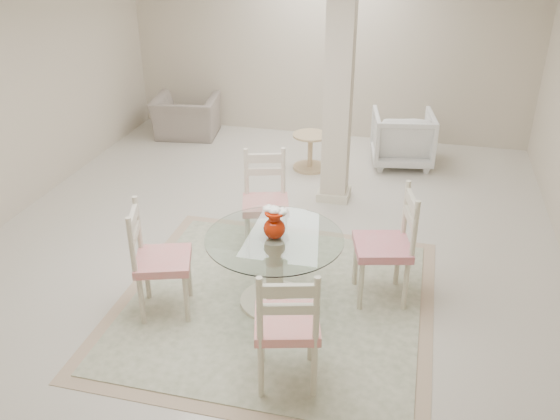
% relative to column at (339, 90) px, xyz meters
% --- Properties ---
extents(ground, '(7.00, 7.00, 0.00)m').
position_rel_column_xyz_m(ground, '(-0.50, -1.30, -1.35)').
color(ground, beige).
rests_on(ground, ground).
extents(room_shell, '(6.02, 7.02, 2.71)m').
position_rel_column_xyz_m(room_shell, '(-0.50, -1.30, 0.51)').
color(room_shell, beige).
rests_on(room_shell, ground).
extents(column, '(0.30, 0.30, 2.70)m').
position_rel_column_xyz_m(column, '(0.00, 0.00, 0.00)').
color(column, beige).
rests_on(column, ground).
extents(area_rug, '(2.80, 2.80, 0.02)m').
position_rel_column_xyz_m(area_rug, '(-0.17, -2.29, -1.34)').
color(area_rug, tan).
rests_on(area_rug, ground).
extents(dining_table, '(1.19, 1.19, 0.68)m').
position_rel_column_xyz_m(dining_table, '(-0.17, -2.29, -1.00)').
color(dining_table, beige).
rests_on(dining_table, ground).
extents(red_vase, '(0.22, 0.19, 0.29)m').
position_rel_column_xyz_m(red_vase, '(-0.17, -2.29, -0.53)').
color(red_vase, '#AB1E05').
rests_on(red_vase, dining_table).
extents(dining_chair_east, '(0.58, 0.58, 1.19)m').
position_rel_column_xyz_m(dining_chair_east, '(0.80, -1.95, -0.72)').
color(dining_chair_east, beige).
rests_on(dining_chair_east, ground).
extents(dining_chair_north, '(0.57, 0.57, 1.15)m').
position_rel_column_xyz_m(dining_chair_north, '(-0.51, -1.32, -0.75)').
color(dining_chair_north, beige).
rests_on(dining_chair_north, ground).
extents(dining_chair_west, '(0.58, 0.58, 1.14)m').
position_rel_column_xyz_m(dining_chair_west, '(-1.13, -2.63, -0.75)').
color(dining_chair_west, beige).
rests_on(dining_chair_west, ground).
extents(dining_chair_south, '(0.57, 0.57, 1.16)m').
position_rel_column_xyz_m(dining_chair_south, '(0.17, -3.26, -0.74)').
color(dining_chair_south, beige).
rests_on(dining_chair_south, ground).
extents(recliner_taupe, '(1.05, 0.95, 0.62)m').
position_rel_column_xyz_m(recliner_taupe, '(-2.56, 1.60, -1.04)').
color(recliner_taupe, gray).
rests_on(recliner_taupe, ground).
extents(armchair_white, '(0.92, 0.94, 0.74)m').
position_rel_column_xyz_m(armchair_white, '(0.72, 1.27, -0.98)').
color(armchair_white, white).
rests_on(armchair_white, ground).
extents(side_table, '(0.47, 0.47, 0.49)m').
position_rel_column_xyz_m(side_table, '(-0.46, 0.80, -1.12)').
color(side_table, '#D5B083').
rests_on(side_table, ground).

